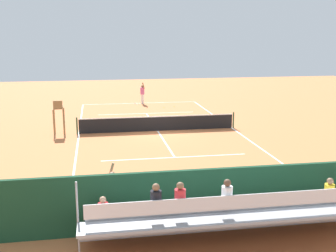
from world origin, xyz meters
name	(u,v)px	position (x,y,z in m)	size (l,w,h in m)	color
ground_plane	(158,131)	(0.00, 0.00, 0.00)	(60.00, 60.00, 0.00)	#D17542
court_line_markings	(158,131)	(0.00, -0.04, 0.00)	(10.10, 22.20, 0.01)	white
tennis_net	(158,123)	(0.00, 0.00, 0.50)	(10.30, 0.10, 1.07)	black
backdrop_wall	(219,197)	(0.00, 14.00, 1.00)	(18.00, 0.16, 2.00)	#194228
bleacher_stand	(229,217)	(0.10, 15.38, 0.94)	(9.06, 2.40, 2.48)	#9EA0A5
umpire_chair	(58,113)	(6.20, -0.20, 1.31)	(0.67, 0.67, 2.14)	olive
courtside_bench	(302,195)	(-3.30, 13.27, 0.56)	(1.80, 0.40, 0.93)	#9E754C
equipment_bag	(256,210)	(-1.54, 13.40, 0.18)	(0.90, 0.36, 0.36)	#B22D2D
tennis_player	(142,92)	(-0.20, -10.62, 1.02)	(0.46, 0.56, 1.93)	white
tennis_racket	(137,104)	(0.32, -10.43, 0.01)	(0.41, 0.58, 0.03)	black
tennis_ball_near	(174,107)	(-2.68, -8.56, 0.03)	(0.07, 0.07, 0.07)	#CCDB33
tennis_ball_far	(164,107)	(-1.75, -8.31, 0.03)	(0.07, 0.07, 0.07)	#CCDB33
line_judge	(113,190)	(3.43, 12.80, 1.02)	(0.40, 0.55, 1.93)	#232328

